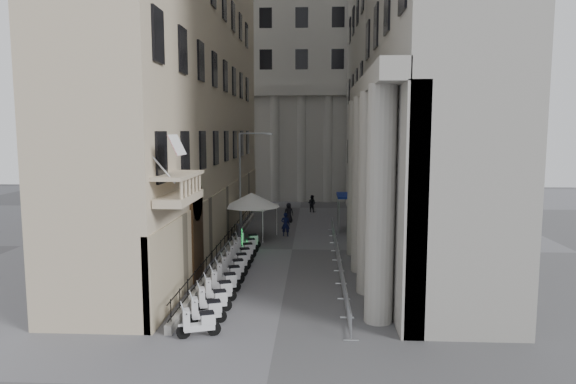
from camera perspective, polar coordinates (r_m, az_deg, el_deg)
name	(u,v)px	position (r m, az deg, el deg)	size (l,w,h in m)	color
left_building	(189,5)	(39.39, -10.97, 19.74)	(5.00, 36.00, 34.00)	#BDAC91
far_building	(303,73)	(63.70, 1.64, 13.03)	(22.00, 10.00, 30.00)	#A4A39B
iron_fence	(227,253)	(34.77, -6.76, -6.71)	(0.30, 28.00, 1.40)	black
blue_awning	(347,231)	(42.19, 6.53, -4.31)	(1.60, 3.00, 3.00)	navy
flag	(182,326)	(22.55, -11.72, -14.41)	(1.00, 1.40, 8.20)	#9E0C11
scooter_0	(199,337)	(21.37, -9.81, -15.60)	(0.56, 1.40, 1.50)	silver
scooter_1	(207,324)	(22.63, -9.01, -14.28)	(0.56, 1.40, 1.50)	silver
scooter_2	(213,312)	(23.90, -8.31, -13.10)	(0.56, 1.40, 1.50)	silver
scooter_3	(219,302)	(25.18, -7.68, -12.04)	(0.56, 1.40, 1.50)	silver
scooter_4	(224,293)	(26.48, -7.12, -11.07)	(0.56, 1.40, 1.50)	silver
scooter_5	(229,285)	(27.78, -6.61, -10.20)	(0.56, 1.40, 1.50)	silver
scooter_6	(233,277)	(29.09, -6.15, -9.41)	(0.56, 1.40, 1.50)	silver
scooter_7	(237,271)	(30.41, -5.74, -8.68)	(0.56, 1.40, 1.50)	silver
scooter_8	(240,264)	(31.73, -5.36, -8.02)	(0.56, 1.40, 1.50)	silver
scooter_9	(243,259)	(33.06, -5.01, -7.41)	(0.56, 1.40, 1.50)	silver
scooter_10	(246,254)	(34.40, -4.69, -6.84)	(0.56, 1.40, 1.50)	silver
scooter_11	(249,249)	(35.73, -4.39, -6.32)	(0.56, 1.40, 1.50)	silver
barrier_0	(349,329)	(21.97, 6.79, -14.90)	(0.60, 2.40, 1.10)	#B3B6BB
barrier_1	(345,308)	(24.31, 6.39, -12.72)	(0.60, 2.40, 1.10)	#B3B6BB
barrier_2	(342,291)	(26.68, 6.07, -10.92)	(0.60, 2.40, 1.10)	#B3B6BB
barrier_3	(340,277)	(29.06, 5.80, -9.42)	(0.60, 2.40, 1.10)	#B3B6BB
barrier_4	(338,266)	(31.47, 5.58, -8.15)	(0.60, 2.40, 1.10)	#B3B6BB
barrier_5	(336,256)	(33.89, 5.39, -7.06)	(0.60, 2.40, 1.10)	#B3B6BB
barrier_6	(335,247)	(36.32, 5.22, -6.11)	(0.60, 2.40, 1.10)	#B3B6BB
barrier_7	(333,240)	(38.76, 5.08, -5.28)	(0.60, 2.40, 1.10)	#B3B6BB
barrier_8	(332,233)	(41.20, 4.95, -4.55)	(0.60, 2.40, 1.10)	#B3B6BB
security_tent	(248,199)	(39.49, -4.48, -0.81)	(4.24, 4.24, 3.44)	silver
street_lamp	(244,175)	(39.42, -4.91, 1.89)	(2.60, 0.31, 7.97)	#989BA0
info_kiosk	(239,239)	(34.39, -5.46, -5.19)	(0.50, 0.94, 1.92)	black
pedestrian_a	(285,224)	(39.65, -0.28, -3.62)	(0.67, 0.44, 1.85)	black
pedestrian_b	(312,204)	(51.38, 2.67, -1.29)	(0.84, 0.65, 1.72)	black
pedestrian_c	(289,213)	(45.50, 0.09, -2.32)	(0.86, 0.56, 1.76)	black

